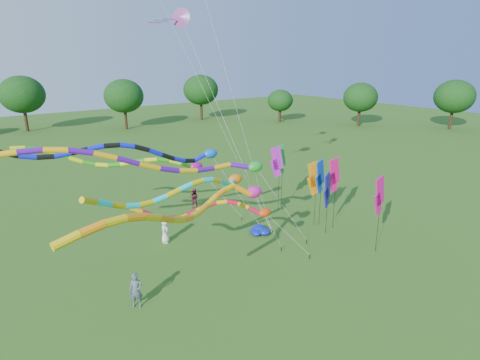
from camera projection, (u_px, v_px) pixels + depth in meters
ground at (285, 271)px, 23.11m from camera, size 160.00×160.00×0.00m
tree_ring at (343, 190)px, 20.12m from camera, size 117.67×115.10×9.42m
tube_kite_red at (212, 211)px, 21.51m from camera, size 10.97×3.13×5.73m
tube_kite_orange at (207, 204)px, 17.63m from camera, size 13.82×5.57×7.61m
tube_kite_purple at (155, 163)px, 20.83m from camera, size 18.06×4.76×8.62m
tube_kite_blue at (148, 154)px, 22.59m from camera, size 14.88×1.64×8.13m
tube_kite_cyan at (198, 187)px, 21.03m from camera, size 13.05×5.07×7.22m
tube_kite_green at (136, 162)px, 26.56m from camera, size 13.66×4.74×7.30m
delta_kite_high_c at (180, 18)px, 24.35m from camera, size 6.33×5.13×15.12m
banner_pole_violet at (277, 162)px, 31.13m from camera, size 1.12×0.47×5.26m
banner_pole_magenta_b at (334, 175)px, 27.62m from camera, size 1.16×0.08×5.28m
banner_pole_green at (280, 160)px, 31.94m from camera, size 1.16×0.15×5.20m
banner_pole_blue_b at (320, 177)px, 28.15m from camera, size 1.15×0.31×5.02m
banner_pole_magenta_a at (379, 196)px, 24.18m from camera, size 1.16×0.20×5.08m
banner_pole_blue_a at (327, 190)px, 26.95m from camera, size 1.10×0.52×4.49m
banner_pole_orange at (314, 179)px, 28.29m from camera, size 1.15×0.32×4.87m
blue_nylon_heap at (258, 233)px, 27.58m from camera, size 1.44×1.92×0.55m
person_a at (165, 231)px, 26.47m from camera, size 0.94×0.97×1.68m
person_b at (136, 291)px, 19.58m from camera, size 0.79×0.75×1.82m
person_c at (194, 198)px, 32.51m from camera, size 1.02×1.04×1.69m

